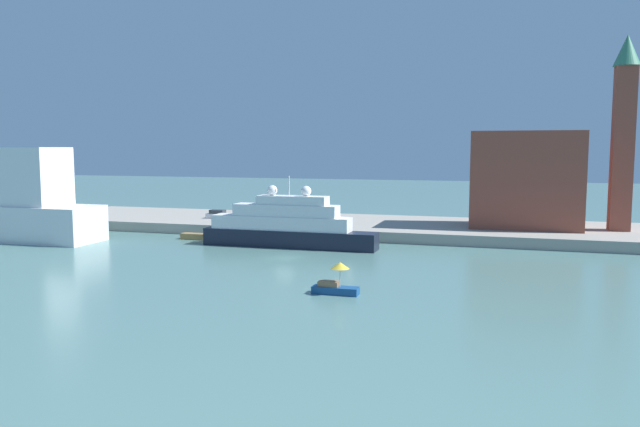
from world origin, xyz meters
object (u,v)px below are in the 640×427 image
object	(u,v)px
bell_tower	(624,126)
mooring_bollard	(300,226)
work_barge	(196,236)
parked_car	(218,215)
small_motorboat	(336,283)
harbor_building	(526,180)
large_yacht	(287,226)
person_figure	(231,218)

from	to	relation	value
bell_tower	mooring_bollard	bearing A→B (deg)	-166.81
work_barge	parked_car	xyz separation A→B (m)	(-3.06, 14.09, 1.88)
small_motorboat	harbor_building	distance (m)	50.45
large_yacht	mooring_bollard	bearing A→B (deg)	95.63
small_motorboat	bell_tower	size ratio (longest dim) A/B	0.16
small_motorboat	mooring_bollard	size ratio (longest dim) A/B	7.21
person_figure	bell_tower	bearing A→B (deg)	8.26
large_yacht	small_motorboat	world-z (taller)	large_yacht
parked_car	person_figure	distance (m)	7.85
parked_car	bell_tower	bearing A→B (deg)	2.59
parked_car	small_motorboat	bearing A→B (deg)	-51.84
bell_tower	parked_car	xyz separation A→B (m)	(-66.30, -3.00, -15.33)
bell_tower	person_figure	distance (m)	63.58
harbor_building	mooring_bollard	xyz separation A→B (m)	(-34.17, -11.31, -7.31)
work_barge	person_figure	size ratio (longest dim) A/B	2.78
small_motorboat	mooring_bollard	distance (m)	38.11
harbor_building	mooring_bollard	world-z (taller)	harbor_building
parked_car	mooring_bollard	world-z (taller)	parked_car
harbor_building	bell_tower	bearing A→B (deg)	-0.32
small_motorboat	person_figure	bearing A→B (deg)	127.59
small_motorboat	bell_tower	bearing A→B (deg)	54.81
large_yacht	harbor_building	xyz separation A→B (m)	(33.31, 20.01, 6.28)
harbor_building	parked_car	bearing A→B (deg)	-176.65
large_yacht	harbor_building	distance (m)	39.36
person_figure	mooring_bollard	xyz separation A→B (m)	(13.17, -2.37, -0.49)
large_yacht	harbor_building	bearing A→B (deg)	30.99
bell_tower	mooring_bollard	world-z (taller)	bell_tower
large_yacht	work_barge	xyz separation A→B (m)	(-16.17, 2.84, -2.57)
parked_car	person_figure	world-z (taller)	person_figure
work_barge	mooring_bollard	distance (m)	16.47
large_yacht	work_barge	size ratio (longest dim) A/B	5.35
large_yacht	bell_tower	size ratio (longest dim) A/B	0.88
harbor_building	person_figure	distance (m)	48.65
work_barge	mooring_bollard	world-z (taller)	mooring_bollard
large_yacht	bell_tower	bearing A→B (deg)	22.94
small_motorboat	person_figure	distance (m)	46.95
parked_car	person_figure	bearing A→B (deg)	-48.43
work_barge	small_motorboat	bearing A→B (deg)	-43.26
harbor_building	bell_tower	distance (m)	16.10
parked_car	mooring_bollard	size ratio (longest dim) A/B	7.02
small_motorboat	work_barge	world-z (taller)	small_motorboat
small_motorboat	harbor_building	bearing A→B (deg)	67.92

